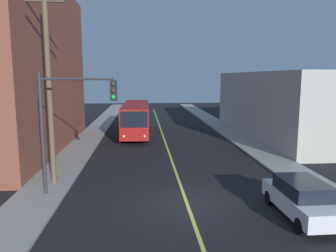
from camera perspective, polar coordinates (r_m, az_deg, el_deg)
The scene contains 9 objects.
ground_plane at distance 15.87m, azimuth 3.32°, elevation -13.39°, with size 120.00×120.00×0.00m, color black.
sidewalk_left at distance 25.79m, azimuth -16.09°, elevation -4.88°, with size 2.50×90.00×0.15m, color gray.
sidewalk_right at distance 26.92m, azimuth 15.86°, elevation -4.31°, with size 2.50×90.00×0.15m, color gray.
lane_stripe_center at distance 30.23m, azimuth -0.54°, elevation -2.71°, with size 0.16×60.00×0.01m, color #D8CC4C.
building_right_warehouse at distance 36.29m, azimuth 22.66°, elevation 3.65°, with size 12.00×22.48×6.43m.
city_bus at distance 33.76m, azimuth -5.62°, elevation 1.56°, with size 2.70×12.19×3.20m.
parked_car_white at distance 15.22m, azimuth 22.51°, elevation -11.64°, with size 1.85×4.42×1.62m.
utility_pole_near at distance 18.47m, azimuth -20.33°, elevation 9.07°, with size 2.40×0.28×11.17m.
traffic_signal_left_corner at distance 16.44m, azimuth -16.31°, elevation 2.55°, with size 3.75×0.48×6.00m.
Camera 1 is at (-2.05, -14.57, 5.94)m, focal length 34.65 mm.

